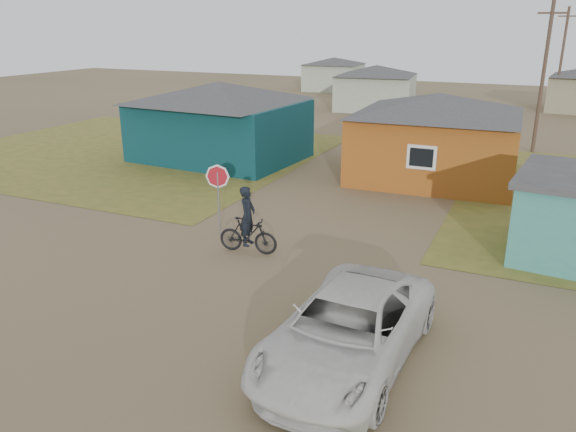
# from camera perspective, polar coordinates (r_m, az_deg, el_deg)

# --- Properties ---
(ground) EXTENTS (120.00, 120.00, 0.00)m
(ground) POSITION_cam_1_polar(r_m,az_deg,el_deg) (15.02, -5.32, -8.03)
(ground) COLOR brown
(grass_nw) EXTENTS (20.00, 18.00, 0.00)m
(grass_nw) POSITION_cam_1_polar(r_m,az_deg,el_deg) (32.87, -15.58, 6.37)
(grass_nw) COLOR olive
(grass_nw) RESTS_ON ground
(house_teal) EXTENTS (8.93, 7.08, 4.00)m
(house_teal) POSITION_cam_1_polar(r_m,az_deg,el_deg) (29.72, -6.97, 9.67)
(house_teal) COLOR #092C32
(house_teal) RESTS_ON ground
(house_yellow) EXTENTS (7.72, 6.76, 3.90)m
(house_yellow) POSITION_cam_1_polar(r_m,az_deg,el_deg) (26.36, 14.80, 7.88)
(house_yellow) COLOR #9A4F17
(house_yellow) RESTS_ON ground
(house_pale_west) EXTENTS (7.04, 6.15, 3.60)m
(house_pale_west) POSITION_cam_1_polar(r_m,az_deg,el_deg) (47.57, 8.89, 12.82)
(house_pale_west) COLOR #9FAA92
(house_pale_west) RESTS_ON ground
(house_pale_north) EXTENTS (6.28, 5.81, 3.40)m
(house_pale_north) POSITION_cam_1_polar(r_m,az_deg,el_deg) (61.40, 4.66, 14.24)
(house_pale_north) COLOR #9FAA92
(house_pale_north) RESTS_ON ground
(utility_pole_near) EXTENTS (1.40, 0.20, 8.00)m
(utility_pole_near) POSITION_cam_1_polar(r_m,az_deg,el_deg) (33.67, 24.50, 12.82)
(utility_pole_near) COLOR #4D392E
(utility_pole_near) RESTS_ON ground
(utility_pole_far) EXTENTS (1.40, 0.20, 8.00)m
(utility_pole_far) POSITION_cam_1_polar(r_m,az_deg,el_deg) (49.64, 26.02, 14.09)
(utility_pole_far) COLOR #4D392E
(utility_pole_far) RESTS_ON ground
(stop_sign) EXTENTS (0.80, 0.11, 2.46)m
(stop_sign) POSITION_cam_1_polar(r_m,az_deg,el_deg) (18.61, -7.14, 3.28)
(stop_sign) COLOR gray
(stop_sign) RESTS_ON ground
(cyclist) EXTENTS (1.94, 0.76, 2.14)m
(cyclist) POSITION_cam_1_polar(r_m,az_deg,el_deg) (17.40, -4.10, -1.32)
(cyclist) COLOR black
(cyclist) RESTS_ON ground
(vehicle) EXTENTS (2.84, 5.71, 1.55)m
(vehicle) POSITION_cam_1_polar(r_m,az_deg,el_deg) (11.96, 6.08, -11.41)
(vehicle) COLOR silver
(vehicle) RESTS_ON ground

